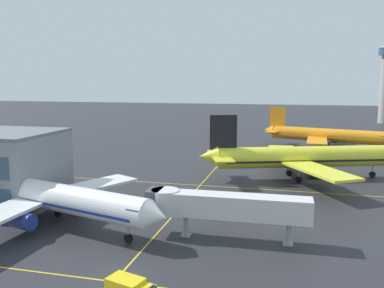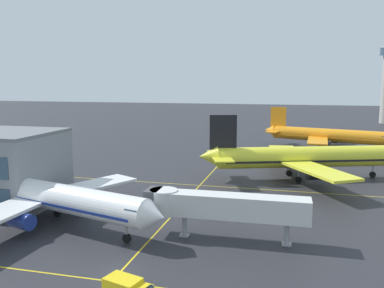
{
  "view_description": "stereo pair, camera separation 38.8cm",
  "coord_description": "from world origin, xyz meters",
  "px_view_note": "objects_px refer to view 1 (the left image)",
  "views": [
    {
      "loc": [
        15.47,
        -34.29,
        18.38
      ],
      "look_at": [
        -4.05,
        44.56,
        5.79
      ],
      "focal_mm": 37.79,
      "sensor_mm": 36.0,
      "label": 1
    },
    {
      "loc": [
        15.85,
        -34.2,
        18.38
      ],
      "look_at": [
        -4.05,
        44.56,
        5.79
      ],
      "focal_mm": 37.79,
      "sensor_mm": 36.0,
      "label": 2
    }
  ],
  "objects_px": {
    "jet_bridge": "(215,205)",
    "airliner_third_row": "(325,135)",
    "airliner_second_row": "(302,157)",
    "airliner_front_gate": "(50,196)"
  },
  "relations": [
    {
      "from": "jet_bridge",
      "to": "airliner_third_row",
      "type": "bearing_deg",
      "value": 76.11
    },
    {
      "from": "airliner_third_row",
      "to": "airliner_second_row",
      "type": "bearing_deg",
      "value": -100.47
    },
    {
      "from": "airliner_second_row",
      "to": "jet_bridge",
      "type": "distance_m",
      "value": 34.61
    },
    {
      "from": "airliner_front_gate",
      "to": "airliner_third_row",
      "type": "distance_m",
      "value": 81.05
    },
    {
      "from": "airliner_front_gate",
      "to": "jet_bridge",
      "type": "height_order",
      "value": "airliner_front_gate"
    },
    {
      "from": "airliner_front_gate",
      "to": "airliner_second_row",
      "type": "xyz_separation_m",
      "value": [
        32.15,
        33.3,
        0.47
      ]
    },
    {
      "from": "airliner_second_row",
      "to": "airliner_third_row",
      "type": "distance_m",
      "value": 38.33
    },
    {
      "from": "airliner_front_gate",
      "to": "airliner_second_row",
      "type": "bearing_deg",
      "value": 46.0
    },
    {
      "from": "jet_bridge",
      "to": "airliner_front_gate",
      "type": "bearing_deg",
      "value": -179.15
    },
    {
      "from": "airliner_third_row",
      "to": "jet_bridge",
      "type": "height_order",
      "value": "airliner_third_row"
    }
  ]
}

